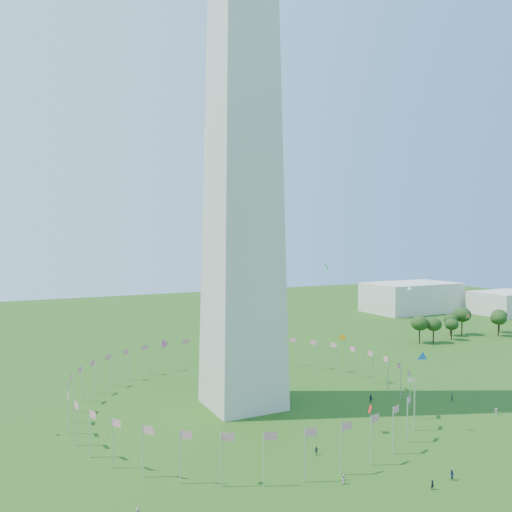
# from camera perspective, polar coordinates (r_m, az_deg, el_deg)

# --- Properties ---
(ground) EXTENTS (600.00, 600.00, 0.00)m
(ground) POSITION_cam_1_polar(r_m,az_deg,el_deg) (87.53, 13.98, -25.66)
(ground) COLOR #1E4610
(ground) RESTS_ON ground
(washington_monument) EXTENTS (16.80, 16.80, 169.00)m
(washington_monument) POSITION_cam_1_polar(r_m,az_deg,el_deg) (127.78, -1.57, 22.11)
(washington_monument) COLOR beige
(washington_monument) RESTS_ON ground
(flag_ring) EXTENTS (80.24, 80.24, 9.00)m
(flag_ring) POSITION_cam_1_polar(r_m,az_deg,el_deg) (125.29, -1.53, -14.73)
(flag_ring) COLOR silver
(flag_ring) RESTS_ON ground
(gov_building_east_a) EXTENTS (50.00, 30.00, 16.00)m
(gov_building_east_a) POSITION_cam_1_polar(r_m,az_deg,el_deg) (291.36, 17.31, -4.51)
(gov_building_east_a) COLOR beige
(gov_building_east_a) RESTS_ON ground
(gov_building_east_b) EXTENTS (35.00, 25.00, 12.00)m
(gov_building_east_b) POSITION_cam_1_polar(r_m,az_deg,el_deg) (301.74, 26.81, -4.79)
(gov_building_east_b) COLOR beige
(gov_building_east_b) RESTS_ON ground
(crowd) EXTENTS (90.75, 75.75, 1.98)m
(crowd) POSITION_cam_1_polar(r_m,az_deg,el_deg) (91.49, 18.25, -23.81)
(crowd) COLOR #1F2649
(crowd) RESTS_ON ground
(kites_aloft) EXTENTS (114.58, 67.27, 38.80)m
(kites_aloft) POSITION_cam_1_polar(r_m,az_deg,el_deg) (105.47, 12.34, -9.12)
(kites_aloft) COLOR blue
(kites_aloft) RESTS_ON ground
(tree_line_east) EXTENTS (53.66, 15.92, 11.38)m
(tree_line_east) POSITION_cam_1_polar(r_m,az_deg,el_deg) (222.24, 22.32, -7.35)
(tree_line_east) COLOR #254818
(tree_line_east) RESTS_ON ground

